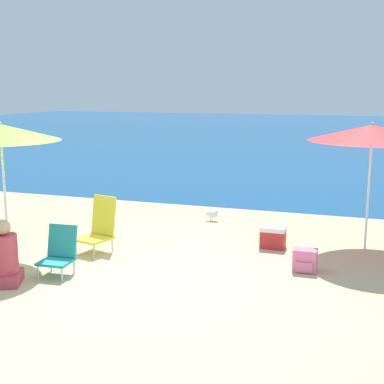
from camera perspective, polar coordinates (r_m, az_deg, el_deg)
The scene contains 10 objects.
ground_plane at distance 7.53m, azimuth -5.49°, elevation -9.08°, with size 60.00×60.00×0.00m, color #C6B284.
sea_water at distance 31.25m, azimuth 13.25°, elevation 6.12°, with size 60.00×40.00×0.01m.
beach_umbrella_red at distance 8.83m, azimuth 18.67°, elevation 5.99°, with size 1.99×1.99×2.06m.
beach_umbrella_lime at distance 8.37m, azimuth -19.75°, elevation 5.98°, with size 1.75×1.75×2.10m.
beach_chair_yellow at distance 8.67m, azimuth -9.85°, elevation -3.58°, with size 0.58×0.65×0.89m.
beach_chair_teal at distance 7.76m, azimuth -13.97°, elevation -6.12°, with size 0.45×0.50×0.69m.
person_seated_near at distance 7.57m, azimuth -19.35°, elevation -6.69°, with size 0.54×0.57×0.89m.
backpack_pink at distance 7.86m, azimuth 11.96°, elevation -7.17°, with size 0.33×0.25×0.33m.
cooler_box at distance 8.87m, azimuth 8.63°, elevation -4.78°, with size 0.41×0.29×0.36m.
seagull at distance 10.53m, azimuth 2.18°, elevation -2.35°, with size 0.27×0.11×0.23m.
Camera 1 is at (2.92, -6.43, 2.60)m, focal length 50.00 mm.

